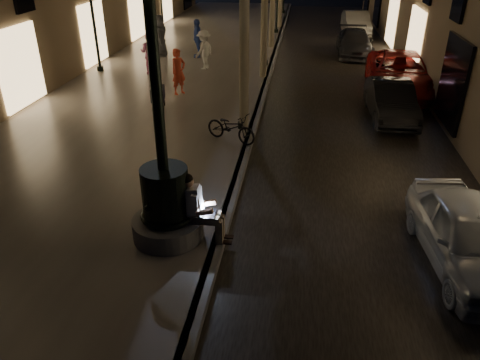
% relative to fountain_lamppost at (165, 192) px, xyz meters
% --- Properties ---
extents(ground, '(120.00, 120.00, 0.00)m').
position_rel_fountain_lamppost_xyz_m(ground, '(1.00, 13.00, -1.21)').
color(ground, black).
rests_on(ground, ground).
extents(cobble_lane, '(6.00, 45.00, 0.02)m').
position_rel_fountain_lamppost_xyz_m(cobble_lane, '(4.00, 13.00, -1.20)').
color(cobble_lane, black).
rests_on(cobble_lane, ground).
extents(promenade, '(8.00, 45.00, 0.20)m').
position_rel_fountain_lamppost_xyz_m(promenade, '(-3.00, 13.00, -1.11)').
color(promenade, '#6B645E').
rests_on(promenade, ground).
extents(curb_strip, '(0.25, 45.00, 0.20)m').
position_rel_fountain_lamppost_xyz_m(curb_strip, '(1.00, 13.00, -1.11)').
color(curb_strip, '#59595B').
rests_on(curb_strip, ground).
extents(fountain_lamppost, '(1.40, 1.40, 5.21)m').
position_rel_fountain_lamppost_xyz_m(fountain_lamppost, '(0.00, 0.00, 0.00)').
color(fountain_lamppost, '#59595B').
rests_on(fountain_lamppost, promenade).
extents(seated_man_laptop, '(1.05, 0.35, 1.42)m').
position_rel_fountain_lamppost_xyz_m(seated_man_laptop, '(0.61, 0.00, -0.27)').
color(seated_man_laptop, gray).
rests_on(seated_man_laptop, promenade).
extents(lamp_curb_a, '(0.36, 0.36, 4.81)m').
position_rel_fountain_lamppost_xyz_m(lamp_curb_a, '(0.70, 6.00, 2.02)').
color(lamp_curb_a, black).
rests_on(lamp_curb_a, promenade).
extents(stroller, '(0.58, 1.05, 1.05)m').
position_rel_fountain_lamppost_xyz_m(stroller, '(-2.39, 7.42, -0.48)').
color(stroller, black).
rests_on(stroller, promenade).
extents(car_front, '(1.83, 3.81, 1.25)m').
position_rel_fountain_lamppost_xyz_m(car_front, '(5.66, 0.13, -0.58)').
color(car_front, '#AEB2B6').
rests_on(car_front, ground).
extents(car_second, '(1.41, 3.79, 1.24)m').
position_rel_fountain_lamppost_xyz_m(car_second, '(5.43, 8.08, -0.59)').
color(car_second, black).
rests_on(car_second, ground).
extents(car_third, '(2.95, 5.57, 1.49)m').
position_rel_fountain_lamppost_xyz_m(car_third, '(6.20, 11.17, -0.47)').
color(car_third, maroon).
rests_on(car_third, ground).
extents(car_rear, '(1.73, 4.22, 1.22)m').
position_rel_fountain_lamppost_xyz_m(car_rear, '(5.00, 17.48, -0.60)').
color(car_rear, '#2E2F33').
rests_on(car_rear, ground).
extents(car_fifth, '(1.62, 4.17, 1.35)m').
position_rel_fountain_lamppost_xyz_m(car_fifth, '(5.53, 23.17, -0.53)').
color(car_fifth, '#9C9C97').
rests_on(car_fifth, ground).
extents(pedestrian_red, '(0.69, 0.73, 1.68)m').
position_rel_fountain_lamppost_xyz_m(pedestrian_red, '(-2.09, 9.18, -0.17)').
color(pedestrian_red, '#D4422A').
rests_on(pedestrian_red, promenade).
extents(pedestrian_pink, '(0.94, 0.77, 1.77)m').
position_rel_fountain_lamppost_xyz_m(pedestrian_pink, '(-4.02, 11.84, -0.13)').
color(pedestrian_pink, '#CF6DA5').
rests_on(pedestrian_pink, promenade).
extents(pedestrian_white, '(1.03, 1.24, 1.67)m').
position_rel_fountain_lamppost_xyz_m(pedestrian_white, '(-1.91, 12.95, -0.18)').
color(pedestrian_white, silver).
rests_on(pedestrian_white, promenade).
extents(pedestrian_blue, '(0.64, 1.12, 1.80)m').
position_rel_fountain_lamppost_xyz_m(pedestrian_blue, '(-2.67, 15.08, -0.11)').
color(pedestrian_blue, '#284093').
rests_on(pedestrian_blue, promenade).
extents(pedestrian_dark, '(0.72, 1.01, 1.96)m').
position_rel_fountain_lamppost_xyz_m(pedestrian_dark, '(-4.50, 15.03, -0.03)').
color(pedestrian_dark, '#313236').
rests_on(pedestrian_dark, promenade).
extents(bicycle, '(1.71, 1.22, 0.86)m').
position_rel_fountain_lamppost_xyz_m(bicycle, '(0.51, 4.94, -0.58)').
color(bicycle, black).
rests_on(bicycle, promenade).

